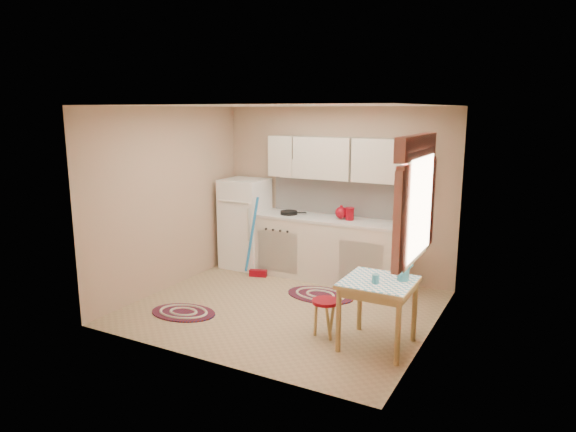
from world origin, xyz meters
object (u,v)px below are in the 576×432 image
(fridge, at_px, (245,223))
(base_cabinets, at_px, (324,249))
(stool, at_px, (325,318))
(table, at_px, (377,314))

(fridge, distance_m, base_cabinets, 1.37)
(base_cabinets, height_order, stool, base_cabinets)
(stool, bearing_deg, table, 3.50)
(table, bearing_deg, fridge, 147.82)
(table, bearing_deg, stool, -176.50)
(fridge, relative_size, table, 1.94)
(fridge, height_order, table, fridge)
(base_cabinets, distance_m, table, 2.28)
(base_cabinets, bearing_deg, stool, -65.33)
(fridge, distance_m, stool, 2.85)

